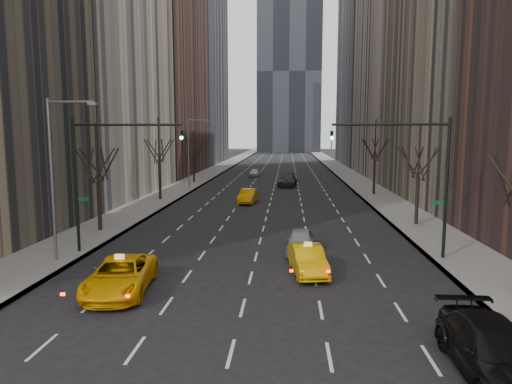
% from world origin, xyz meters
% --- Properties ---
extents(ground, '(400.00, 400.00, 0.00)m').
position_xyz_m(ground, '(0.00, 0.00, 0.00)').
color(ground, black).
rests_on(ground, ground).
extents(sidewalk_left, '(4.50, 320.00, 0.15)m').
position_xyz_m(sidewalk_left, '(-12.25, 70.00, 0.07)').
color(sidewalk_left, slate).
rests_on(sidewalk_left, ground).
extents(sidewalk_right, '(4.50, 320.00, 0.15)m').
position_xyz_m(sidewalk_right, '(12.25, 70.00, 0.07)').
color(sidewalk_right, slate).
rests_on(sidewalk_right, ground).
extents(bld_left_far, '(14.00, 28.00, 44.00)m').
position_xyz_m(bld_left_far, '(-21.50, 66.00, 22.00)').
color(bld_left_far, brown).
rests_on(bld_left_far, ground).
extents(bld_left_deep, '(14.00, 30.00, 60.00)m').
position_xyz_m(bld_left_deep, '(-21.50, 96.00, 30.00)').
color(bld_left_deep, slate).
rests_on(bld_left_deep, ground).
extents(bld_right_far, '(14.00, 28.00, 50.00)m').
position_xyz_m(bld_right_far, '(21.50, 64.00, 25.00)').
color(bld_right_far, tan).
rests_on(bld_right_far, ground).
extents(bld_right_deep, '(14.00, 30.00, 58.00)m').
position_xyz_m(bld_right_deep, '(21.50, 95.00, 29.00)').
color(bld_right_deep, slate).
rests_on(bld_right_deep, ground).
extents(tree_lw_b, '(3.36, 3.50, 7.82)m').
position_xyz_m(tree_lw_b, '(-12.00, 18.00, 3.72)').
color(tree_lw_b, black).
rests_on(tree_lw_b, ground).
extents(tree_lw_c, '(3.36, 3.50, 8.74)m').
position_xyz_m(tree_lw_c, '(-12.00, 34.00, 4.04)').
color(tree_lw_c, black).
rests_on(tree_lw_c, ground).
extents(tree_lw_d, '(3.36, 3.50, 7.36)m').
position_xyz_m(tree_lw_d, '(-12.00, 52.00, 3.56)').
color(tree_lw_d, black).
rests_on(tree_lw_d, ground).
extents(tree_rw_b, '(3.36, 3.50, 7.82)m').
position_xyz_m(tree_rw_b, '(12.00, 22.00, 3.72)').
color(tree_rw_b, black).
rests_on(tree_rw_b, ground).
extents(tree_rw_c, '(3.36, 3.50, 8.74)m').
position_xyz_m(tree_rw_c, '(12.00, 40.00, 4.04)').
color(tree_rw_c, black).
rests_on(tree_rw_c, ground).
extents(traffic_mast_left, '(6.69, 0.39, 8.00)m').
position_xyz_m(traffic_mast_left, '(-9.11, 12.00, 5.49)').
color(traffic_mast_left, black).
rests_on(traffic_mast_left, ground).
extents(traffic_mast_right, '(6.69, 0.39, 8.00)m').
position_xyz_m(traffic_mast_right, '(9.11, 12.00, 5.49)').
color(traffic_mast_right, black).
rests_on(traffic_mast_right, ground).
extents(streetlight_near, '(2.83, 0.22, 9.00)m').
position_xyz_m(streetlight_near, '(-10.84, 10.00, 5.62)').
color(streetlight_near, slate).
rests_on(streetlight_near, ground).
extents(streetlight_far, '(2.83, 0.22, 9.00)m').
position_xyz_m(streetlight_far, '(-10.84, 45.00, 5.62)').
color(streetlight_far, slate).
rests_on(streetlight_far, ground).
extents(taxi_suv, '(3.17, 5.86, 1.56)m').
position_xyz_m(taxi_suv, '(-5.78, 5.50, 0.78)').
color(taxi_suv, '#F5AF05').
rests_on(taxi_suv, ground).
extents(taxi_sedan, '(2.12, 4.56, 1.45)m').
position_xyz_m(taxi_sedan, '(2.91, 8.96, 0.72)').
color(taxi_sedan, '#EBA804').
rests_on(taxi_sedan, ground).
extents(silver_sedan_ahead, '(1.98, 4.28, 1.42)m').
position_xyz_m(silver_sedan_ahead, '(2.67, 13.16, 0.71)').
color(silver_sedan_ahead, gray).
rests_on(silver_sedan_ahead, ground).
extents(parked_suv_black, '(2.30, 5.56, 1.61)m').
position_xyz_m(parked_suv_black, '(8.04, -0.89, 0.80)').
color(parked_suv_black, black).
rests_on(parked_suv_black, ground).
extents(far_taxi, '(2.03, 4.60, 1.47)m').
position_xyz_m(far_taxi, '(-2.25, 32.75, 0.73)').
color(far_taxi, orange).
rests_on(far_taxi, ground).
extents(far_suv_grey, '(2.98, 5.92, 1.65)m').
position_xyz_m(far_suv_grey, '(1.82, 48.22, 0.82)').
color(far_suv_grey, '#292A2E').
rests_on(far_suv_grey, ground).
extents(far_car_white, '(1.88, 4.01, 1.33)m').
position_xyz_m(far_car_white, '(-3.73, 61.86, 0.66)').
color(far_car_white, silver).
rests_on(far_car_white, ground).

